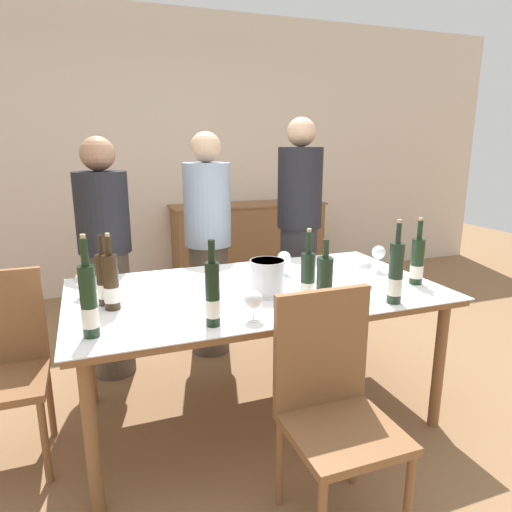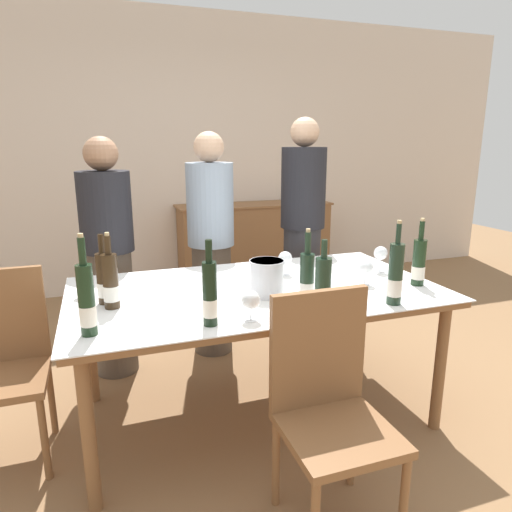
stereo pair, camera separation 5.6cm
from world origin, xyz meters
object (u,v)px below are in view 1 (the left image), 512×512
Objects in this scene: wine_glass_1 at (82,281)px; chair_near_front at (332,396)px; wine_bottle_7 at (104,280)px; ice_bucket at (267,277)px; dining_table at (256,299)px; wine_bottle_0 at (308,278)px; wine_glass_4 at (284,259)px; wine_glass_3 at (364,267)px; wine_glass_0 at (253,301)px; wine_bottle_4 at (324,285)px; wine_bottle_1 at (213,295)px; person_host at (106,261)px; person_guest_right at (299,233)px; wine_bottle_3 at (111,283)px; wine_bottle_5 at (89,302)px; person_guest_left at (208,246)px; wine_bottle_6 at (417,262)px; sideboard_cabinet at (249,245)px; wine_bottle_2 at (395,275)px; wine_glass_2 at (379,253)px.

chair_near_front is (0.92, -0.93, -0.32)m from wine_glass_1.
wine_bottle_7 reaches higher than chair_near_front.
dining_table is at bearing 96.36° from ice_bucket.
wine_glass_4 is at bearing 79.80° from wine_bottle_0.
wine_glass_0 is at bearing -159.13° from wine_glass_3.
wine_glass_0 is (-0.33, -0.13, -0.03)m from wine_bottle_0.
wine_bottle_1 is at bearing 179.57° from wine_bottle_4.
person_host reaches higher than wine_bottle_7.
wine_glass_4 is at bearing -121.99° from person_guest_right.
wine_glass_1 is at bearing -102.55° from person_host.
wine_bottle_3 is 1.69m from person_guest_right.
wine_bottle_5 is at bearing -141.21° from person_guest_right.
ice_bucket is 0.72m from chair_near_front.
person_host is 0.92× the size of person_guest_right.
person_guest_right is at bearing 68.94° from chair_near_front.
ice_bucket is 0.57m from wine_glass_3.
person_guest_left is at bearing 111.55° from wine_glass_4.
wine_bottle_3 is 0.86× the size of wine_bottle_5.
wine_glass_3 is 0.90m from chair_near_front.
wine_glass_0 is (-0.18, -0.29, -0.01)m from ice_bucket.
wine_bottle_7 is at bearing 155.22° from wine_bottle_4.
dining_table is 1.25× the size of person_host.
person_guest_right is (0.70, -0.03, 0.06)m from person_guest_left.
wine_bottle_6 is 2.84× the size of wine_glass_1.
chair_near_front is at bearing -130.84° from wine_glass_3.
person_guest_left reaches higher than wine_glass_4.
wine_glass_3 is at bearing -35.31° from person_host.
wine_bottle_4 is 2.40× the size of wine_glass_3.
wine_bottle_1 is 0.53m from wine_bottle_3.
chair_near_front reaches higher than ice_bucket.
wine_glass_1 is (-1.06, 0.58, -0.03)m from wine_bottle_4.
wine_bottle_7 reaches higher than sideboard_cabinet.
wine_bottle_3 is at bearing -146.93° from person_guest_right.
wine_glass_0 is at bearing -2.76° from wine_bottle_1.
wine_glass_4 is (-0.34, 0.33, 0.00)m from wine_glass_3.
chair_near_front is 1.69m from person_guest_left.
wine_bottle_5 is at bearing -100.95° from wine_bottle_7.
wine_bottle_2 is 0.43× the size of chair_near_front.
sideboard_cabinet is at bearing 71.34° from dining_table.
ice_bucket is 1.36× the size of wine_glass_0.
sideboard_cabinet is 11.98× the size of wine_glass_0.
wine_bottle_0 is 0.99× the size of wine_bottle_6.
wine_bottle_1 is 2.74× the size of wine_glass_0.
wine_glass_3 reaches higher than wine_glass_1.
wine_bottle_3 reaches higher than sideboard_cabinet.
wine_bottle_4 reaches higher than ice_bucket.
wine_glass_2 is 0.82m from person_guest_right.
wine_bottle_5 is 0.52m from wine_glass_1.
wine_bottle_0 is 0.36m from wine_glass_0.
sideboard_cabinet is 3.02m from wine_bottle_1.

